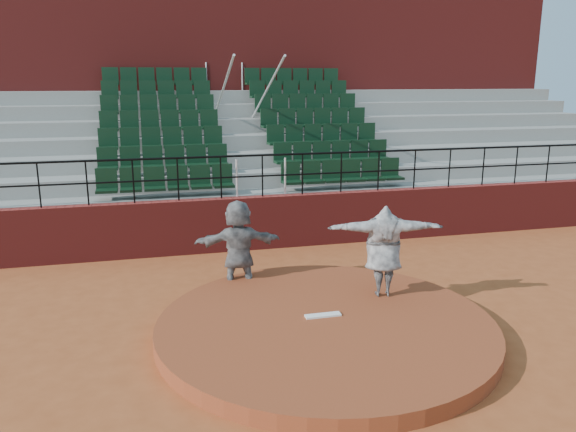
% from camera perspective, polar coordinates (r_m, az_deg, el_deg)
% --- Properties ---
extents(ground, '(90.00, 90.00, 0.00)m').
position_cam_1_polar(ground, '(9.41, 3.83, -11.86)').
color(ground, '#9D4923').
rests_on(ground, ground).
extents(pitchers_mound, '(5.50, 5.50, 0.25)m').
position_cam_1_polar(pitchers_mound, '(9.36, 3.84, -11.17)').
color(pitchers_mound, brown).
rests_on(pitchers_mound, ground).
extents(pitching_rubber, '(0.60, 0.15, 0.03)m').
position_cam_1_polar(pitching_rubber, '(9.43, 3.57, -10.03)').
color(pitching_rubber, white).
rests_on(pitching_rubber, pitchers_mound).
extents(boundary_wall, '(24.00, 0.30, 1.30)m').
position_cam_1_polar(boundary_wall, '(13.76, -2.56, -0.64)').
color(boundary_wall, maroon).
rests_on(boundary_wall, ground).
extents(wall_railing, '(24.04, 0.05, 1.03)m').
position_cam_1_polar(wall_railing, '(13.49, -2.63, 5.05)').
color(wall_railing, black).
rests_on(wall_railing, boundary_wall).
extents(seating_deck, '(24.00, 5.97, 4.63)m').
position_cam_1_polar(seating_deck, '(17.12, -5.09, 4.88)').
color(seating_deck, gray).
rests_on(seating_deck, ground).
extents(press_box_facade, '(24.00, 3.00, 7.10)m').
position_cam_1_polar(press_box_facade, '(20.84, -7.01, 12.23)').
color(press_box_facade, maroon).
rests_on(press_box_facade, ground).
extents(pitcher, '(2.11, 0.97, 1.66)m').
position_cam_1_polar(pitcher, '(10.18, 9.69, -3.50)').
color(pitcher, black).
rests_on(pitcher, pitchers_mound).
extents(fielder, '(1.72, 0.62, 1.82)m').
position_cam_1_polar(fielder, '(10.97, -5.05, -3.02)').
color(fielder, black).
rests_on(fielder, ground).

